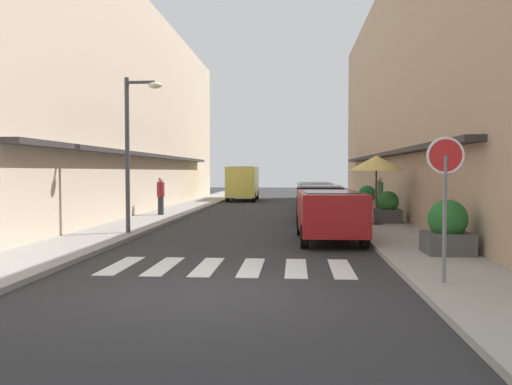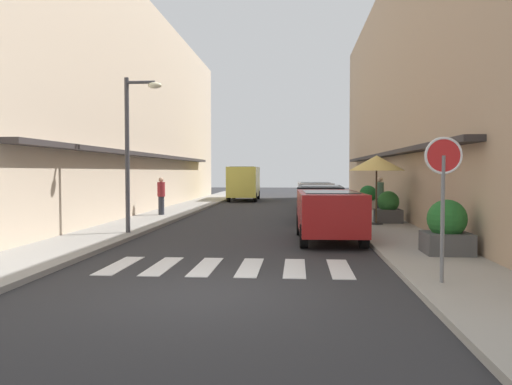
% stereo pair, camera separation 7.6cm
% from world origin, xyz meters
% --- Properties ---
extents(ground_plane, '(82.99, 82.99, 0.00)m').
position_xyz_m(ground_plane, '(0.00, 15.09, 0.00)').
color(ground_plane, '#2B2B2D').
extents(sidewalk_left, '(2.21, 52.81, 0.12)m').
position_xyz_m(sidewalk_left, '(-4.56, 15.09, 0.06)').
color(sidewalk_left, gray).
rests_on(sidewalk_left, ground_plane).
extents(sidewalk_right, '(2.21, 52.81, 0.12)m').
position_xyz_m(sidewalk_right, '(4.56, 15.09, 0.06)').
color(sidewalk_right, '#9E998E').
rests_on(sidewalk_right, ground_plane).
extents(building_row_left, '(5.50, 35.95, 10.30)m').
position_xyz_m(building_row_left, '(-8.16, 15.97, 5.15)').
color(building_row_left, '#C6B299').
rests_on(building_row_left, ground_plane).
extents(building_row_right, '(5.50, 35.95, 11.33)m').
position_xyz_m(building_row_right, '(8.16, 15.97, 5.66)').
color(building_row_right, tan).
rests_on(building_row_right, ground_plane).
extents(crosswalk, '(5.20, 2.20, 0.01)m').
position_xyz_m(crosswalk, '(-0.00, 2.41, 0.01)').
color(crosswalk, silver).
rests_on(crosswalk, ground_plane).
extents(parked_car_near, '(1.91, 4.23, 1.47)m').
position_xyz_m(parked_car_near, '(2.41, 6.68, 0.92)').
color(parked_car_near, maroon).
rests_on(parked_car_near, ground_plane).
extents(parked_car_mid, '(1.92, 4.08, 1.47)m').
position_xyz_m(parked_car_mid, '(2.41, 12.75, 0.92)').
color(parked_car_mid, black).
rests_on(parked_car_mid, ground_plane).
extents(parked_car_far, '(1.87, 4.02, 1.47)m').
position_xyz_m(parked_car_far, '(2.41, 19.23, 0.92)').
color(parked_car_far, silver).
rests_on(parked_car_far, ground_plane).
extents(delivery_van, '(2.11, 5.44, 2.37)m').
position_xyz_m(delivery_van, '(-2.26, 27.48, 1.41)').
color(delivery_van, '#D8CC4C').
rests_on(delivery_van, ground_plane).
extents(round_street_sign, '(0.65, 0.07, 2.53)m').
position_xyz_m(round_street_sign, '(3.99, 0.66, 2.06)').
color(round_street_sign, slate).
rests_on(round_street_sign, sidewalk_right).
extents(street_lamp, '(1.19, 0.28, 4.86)m').
position_xyz_m(street_lamp, '(-3.66, 7.41, 3.12)').
color(street_lamp, '#38383D').
rests_on(street_lamp, sidewalk_left).
extents(cafe_umbrella, '(2.01, 2.01, 2.51)m').
position_xyz_m(cafe_umbrella, '(4.34, 10.55, 2.34)').
color(cafe_umbrella, '#262626').
rests_on(cafe_umbrella, sidewalk_right).
extents(planter_corner, '(1.05, 1.05, 1.27)m').
position_xyz_m(planter_corner, '(4.98, 3.91, 0.70)').
color(planter_corner, '#4C4C4C').
rests_on(planter_corner, sidewalk_right).
extents(planter_midblock, '(0.96, 0.96, 1.19)m').
position_xyz_m(planter_midblock, '(4.91, 11.35, 0.65)').
color(planter_midblock, '#4C4C4C').
rests_on(planter_midblock, sidewalk_right).
extents(planter_far, '(0.97, 0.97, 1.21)m').
position_xyz_m(planter_far, '(5.06, 18.14, 0.68)').
color(planter_far, gray).
rests_on(planter_far, sidewalk_right).
extents(pedestrian_walking_near, '(0.34, 0.34, 1.71)m').
position_xyz_m(pedestrian_walking_near, '(4.83, 12.98, 1.02)').
color(pedestrian_walking_near, '#282B33').
rests_on(pedestrian_walking_near, sidewalk_right).
extents(pedestrian_walking_far, '(0.34, 0.34, 1.67)m').
position_xyz_m(pedestrian_walking_far, '(-4.57, 14.06, 1.00)').
color(pedestrian_walking_far, '#282B33').
rests_on(pedestrian_walking_far, sidewalk_left).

